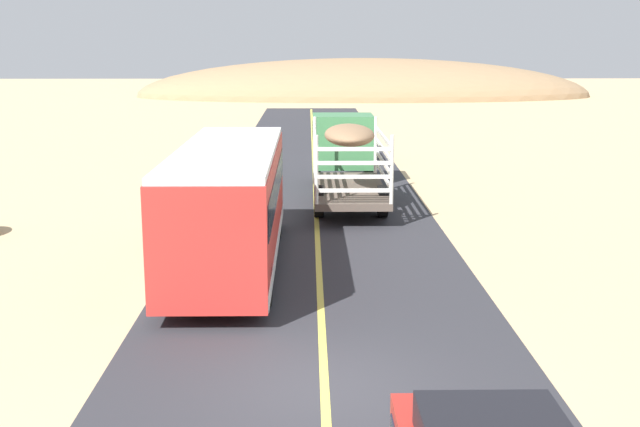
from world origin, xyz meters
TOP-DOWN VIEW (x-y plane):
  - ground_plane at (0.00, 0.00)m, footprint 240.00×240.00m
  - road_surface at (0.00, 0.00)m, footprint 8.00×120.00m
  - road_centre_line at (0.00, 0.00)m, footprint 0.16×117.60m
  - livestock_truck at (1.17, 18.42)m, footprint 2.53×9.70m
  - bus at (-2.36, 7.72)m, footprint 2.54×10.00m
  - car_far at (1.60, 26.75)m, footprint 1.90×4.62m
  - distant_hill at (5.82, 76.18)m, footprint 49.73×20.24m

SIDE VIEW (x-z plane):
  - ground_plane at x=0.00m, z-range 0.00..0.00m
  - distant_hill at x=5.82m, z-range -4.16..4.16m
  - road_surface at x=0.00m, z-range 0.00..0.02m
  - road_centre_line at x=0.00m, z-range 0.02..0.02m
  - car_far at x=1.60m, z-range 0.12..2.05m
  - bus at x=-2.36m, z-range 0.14..3.35m
  - livestock_truck at x=1.17m, z-range 0.28..3.30m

